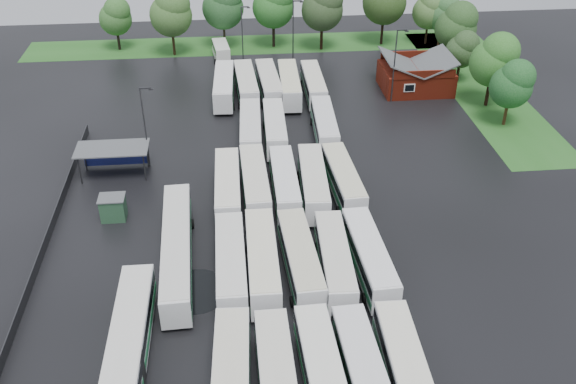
{
  "coord_description": "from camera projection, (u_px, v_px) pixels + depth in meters",
  "views": [
    {
      "loc": [
        -3.48,
        -44.22,
        38.21
      ],
      "look_at": [
        2.0,
        12.0,
        2.5
      ],
      "focal_mm": 40.0,
      "sensor_mm": 36.0,
      "label": 1
    }
  ],
  "objects": [
    {
      "name": "ground",
      "position": [
        279.0,
        287.0,
        57.91
      ],
      "size": [
        160.0,
        160.0,
        0.0
      ],
      "primitive_type": "plane",
      "color": "black",
      "rests_on": "ground"
    },
    {
      "name": "brick_building",
      "position": [
        416.0,
        78.0,
        94.85
      ],
      "size": [
        10.07,
        8.6,
        5.39
      ],
      "color": "maroon",
      "rests_on": "ground"
    },
    {
      "name": "wash_shed",
      "position": [
        113.0,
        151.0,
        73.42
      ],
      "size": [
        8.2,
        4.2,
        3.58
      ],
      "color": "#2D2D30",
      "rests_on": "ground"
    },
    {
      "name": "utility_hut",
      "position": [
        113.0,
        208.0,
        66.47
      ],
      "size": [
        2.7,
        2.2,
        2.62
      ],
      "color": "#23472D",
      "rests_on": "ground"
    },
    {
      "name": "grass_strip_north",
      "position": [
        259.0,
        44.0,
        112.58
      ],
      "size": [
        80.0,
        10.0,
        0.01
      ],
      "primitive_type": "cube",
      "color": "#255E1E",
      "rests_on": "ground"
    },
    {
      "name": "grass_strip_east",
      "position": [
        479.0,
        87.0,
        96.7
      ],
      "size": [
        10.0,
        50.0,
        0.01
      ],
      "primitive_type": "cube",
      "color": "#255E1E",
      "rests_on": "ground"
    },
    {
      "name": "west_fence",
      "position": [
        45.0,
        243.0,
        62.49
      ],
      "size": [
        0.1,
        50.0,
        1.2
      ],
      "primitive_type": "cube",
      "color": "#2D2D30",
      "rests_on": "ground"
    },
    {
      "name": "bus_r1c0",
      "position": [
        231.0,
        382.0,
        46.2
      ],
      "size": [
        3.25,
        12.69,
        3.5
      ],
      "rotation": [
        0.0,
        0.0,
        -0.05
      ],
      "color": "silver",
      "rests_on": "ground"
    },
    {
      "name": "bus_r1c1",
      "position": [
        277.0,
        382.0,
        46.31
      ],
      "size": [
        2.69,
        12.25,
        3.41
      ],
      "rotation": [
        0.0,
        0.0,
        0.01
      ],
      "color": "silver",
      "rests_on": "ground"
    },
    {
      "name": "bus_r1c2",
      "position": [
        323.0,
        376.0,
        46.68
      ],
      "size": [
        3.03,
        12.46,
        3.45
      ],
      "rotation": [
        0.0,
        0.0,
        0.03
      ],
      "color": "silver",
      "rests_on": "ground"
    },
    {
      "name": "bus_r1c3",
      "position": [
        364.0,
        377.0,
        46.66
      ],
      "size": [
        3.07,
        12.45,
        3.44
      ],
      "rotation": [
        0.0,
        0.0,
        0.04
      ],
      "color": "silver",
      "rests_on": "ground"
    },
    {
      "name": "bus_r1c4",
      "position": [
        406.0,
        371.0,
        47.11
      ],
      "size": [
        2.9,
        12.35,
        3.42
      ],
      "rotation": [
        0.0,
        0.0,
        -0.02
      ],
      "color": "silver",
      "rests_on": "ground"
    },
    {
      "name": "bus_r2c0",
      "position": [
        231.0,
        264.0,
        57.72
      ],
      "size": [
        2.68,
        12.39,
        3.45
      ],
      "rotation": [
        0.0,
        0.0,
        0.0
      ],
      "color": "silver",
      "rests_on": "ground"
    },
    {
      "name": "bus_r2c1",
      "position": [
        262.0,
        261.0,
        58.06
      ],
      "size": [
        2.79,
        12.65,
        3.52
      ],
      "rotation": [
        0.0,
        0.0,
        -0.01
      ],
      "color": "silver",
      "rests_on": "ground"
    },
    {
      "name": "bus_r2c2",
      "position": [
        300.0,
        259.0,
        58.28
      ],
      "size": [
        3.24,
        12.49,
        3.44
      ],
      "rotation": [
        0.0,
        0.0,
        0.05
      ],
      "color": "silver",
      "rests_on": "ground"
    },
    {
      "name": "bus_r2c3",
      "position": [
        335.0,
        261.0,
        58.15
      ],
      "size": [
        3.02,
        12.24,
        3.38
      ],
      "rotation": [
        0.0,
        0.0,
        -0.04
      ],
      "color": "silver",
      "rests_on": "ground"
    },
    {
      "name": "bus_r2c4",
      "position": [
        369.0,
        257.0,
        58.6
      ],
      "size": [
        3.13,
        12.35,
        3.41
      ],
      "rotation": [
        0.0,
        0.0,
        0.04
      ],
      "color": "silver",
      "rests_on": "ground"
    },
    {
      "name": "bus_r3c0",
      "position": [
        228.0,
        187.0,
        68.8
      ],
      "size": [
        2.76,
        12.43,
        3.45
      ],
      "rotation": [
        0.0,
        0.0,
        -0.01
      ],
      "color": "silver",
      "rests_on": "ground"
    },
    {
      "name": "bus_r3c1",
      "position": [
        255.0,
        183.0,
        69.52
      ],
      "size": [
        2.91,
        12.53,
        3.47
      ],
      "rotation": [
        0.0,
        0.0,
        0.02
      ],
      "color": "silver",
      "rests_on": "ground"
    },
    {
      "name": "bus_r3c2",
      "position": [
        285.0,
        183.0,
        69.59
      ],
      "size": [
        2.64,
        12.09,
        3.36
      ],
      "rotation": [
        0.0,
        0.0,
        -0.01
      ],
      "color": "silver",
      "rests_on": "ground"
    },
    {
      "name": "bus_r3c3",
      "position": [
        313.0,
        183.0,
        69.56
      ],
      "size": [
        3.28,
        12.61,
        3.48
      ],
      "rotation": [
        0.0,
        0.0,
        -0.05
      ],
      "color": "silver",
      "rests_on": "ground"
    },
    {
      "name": "bus_r3c4",
      "position": [
        343.0,
        179.0,
        70.21
      ],
      "size": [
        3.18,
        12.23,
        3.37
      ],
      "rotation": [
        0.0,
        0.0,
        0.05
      ],
      "color": "silver",
      "rests_on": "ground"
    },
    {
      "name": "bus_r4c1",
      "position": [
        250.0,
        129.0,
        80.58
      ],
      "size": [
        3.09,
        12.35,
        3.41
      ],
      "rotation": [
        0.0,
        0.0,
        -0.04
      ],
      "color": "silver",
      "rests_on": "ground"
    },
    {
      "name": "bus_r4c2",
      "position": [
        275.0,
        128.0,
        80.77
      ],
      "size": [
        2.9,
        12.18,
        3.37
      ],
      "rotation": [
        0.0,
        0.0,
        -0.03
      ],
      "color": "silver",
      "rests_on": "ground"
    },
    {
      "name": "bus_r4c4",
      "position": [
        325.0,
        125.0,
        81.55
      ],
      "size": [
        3.07,
        12.15,
        3.35
      ],
      "rotation": [
        0.0,
        0.0,
        -0.04
      ],
      "color": "silver",
      "rests_on": "ground"
    },
    {
      "name": "bus_r5c0",
      "position": [
        224.0,
        86.0,
        91.96
      ],
      "size": [
        3.2,
        12.82,
        3.54
      ],
      "rotation": [
        0.0,
        0.0,
        -0.04
      ],
      "color": "silver",
      "rests_on": "ground"
    },
    {
      "name": "bus_r5c1",
      "position": [
        246.0,
        85.0,
        92.37
      ],
      "size": [
        3.21,
        12.7,
        3.51
      ],
      "rotation": [
        0.0,
        0.0,
        0.04
      ],
      "color": "silver",
      "rests_on": "ground"
    },
    {
      "name": "bus_r5c2",
      "position": [
        269.0,
        84.0,
        92.65
      ],
      "size": [
        3.24,
        12.73,
        3.51
      ],
      "rotation": [
        0.0,
        0.0,
        0.05
      ],
      "color": "silver",
      "rests_on": "ground"
    },
    {
      "name": "bus_r5c3",
      "position": [
        289.0,
        85.0,
        92.35
      ],
      "size": [
        3.1,
        12.82,
        3.55
      ],
      "rotation": [
        0.0,
        0.0,
        -0.03
      ],
      "color": "silver",
      "rests_on": "ground"
    },
    {
      "name": "bus_r5c4",
      "position": [
        313.0,
        84.0,
        92.7
      ],
      "size": [
        2.71,
        12.17,
        3.38
      ],
      "rotation": [
        0.0,
        0.0,
        -0.01
      ],
      "color": "silver",
      "rests_on": "ground"
    },
    {
      "name": "artic_bus_west_b",
      "position": [
        177.0,
        248.0,
        59.65
      ],
      "size": [
        3.25,
        18.42,
        3.4
      ],
      "rotation": [
        0.0,
        0.0,
        0.04
      ],
      "color": "silver",
      "rests_on": "ground"
    },
    {
      "name": "artic_bus_west_c",
      "position": [
        126.0,
        360.0,
        47.98
      ],
      "size": [
        2.85,
        19.01,
        3.52
      ],
      "rotation": [
        0.0,
        0.0,
        -0.01
      ],
      "color": "silver",
      "rests_on": "ground"
    },
    {
      "name": "minibus",
      "position": [
        221.0,
        51.0,
        105.53
      ],
      "size": [
        2.98,
        6.42,
        2.71
      ],
      "rotation": [
        0.0,
        0.0,
        0.11
      ],
      "color": "white",
      "rests_on": "ground"
    },
    {
      "name": "tree_north_0",
      "position": [
        116.0,
        16.0,
        107.22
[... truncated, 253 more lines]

